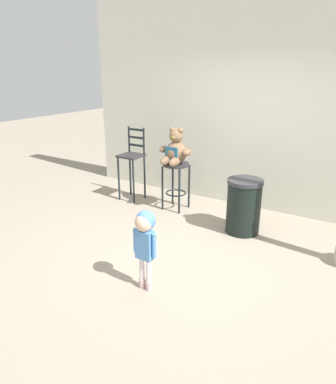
% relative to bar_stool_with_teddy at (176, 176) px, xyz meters
% --- Properties ---
extents(ground_plane, '(24.00, 24.00, 0.00)m').
position_rel_bar_stool_with_teddy_xyz_m(ground_plane, '(0.94, -1.35, -0.55)').
color(ground_plane, gray).
extents(building_wall, '(6.15, 0.30, 3.34)m').
position_rel_bar_stool_with_teddy_xyz_m(building_wall, '(0.94, 0.89, 1.12)').
color(building_wall, beige).
rests_on(building_wall, ground_plane).
extents(bar_stool_with_teddy, '(0.41, 0.41, 0.76)m').
position_rel_bar_stool_with_teddy_xyz_m(bar_stool_with_teddy, '(0.00, 0.00, 0.00)').
color(bar_stool_with_teddy, '#2A272C').
rests_on(bar_stool_with_teddy, ground_plane).
extents(teddy_bear, '(0.53, 0.48, 0.56)m').
position_rel_bar_stool_with_teddy_xyz_m(teddy_bear, '(0.00, -0.03, 0.42)').
color(teddy_bear, brown).
rests_on(teddy_bear, bar_stool_with_teddy).
extents(child_walking, '(0.27, 0.22, 0.87)m').
position_rel_bar_stool_with_teddy_xyz_m(child_walking, '(0.90, -2.08, 0.08)').
color(child_walking, '#C9A2A2').
rests_on(child_walking, ground_plane).
extents(trash_bin, '(0.49, 0.49, 0.76)m').
position_rel_bar_stool_with_teddy_xyz_m(trash_bin, '(1.24, -0.25, -0.16)').
color(trash_bin, black).
rests_on(trash_bin, ground_plane).
extents(bar_chair_empty, '(0.37, 0.37, 1.23)m').
position_rel_bar_stool_with_teddy_xyz_m(bar_chair_empty, '(-0.87, 0.01, 0.14)').
color(bar_chair_empty, '#2A272C').
rests_on(bar_chair_empty, ground_plane).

